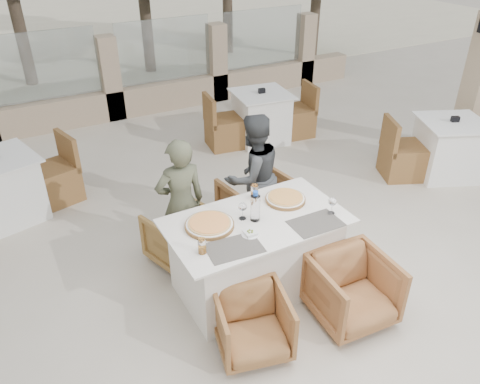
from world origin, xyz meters
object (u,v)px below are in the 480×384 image
beer_glass_left (202,246)px  bg_table_a (2,189)px  armchair_far_left (183,236)px  bg_table_c (448,148)px  pizza_left (209,224)px  diner_left (181,203)px  diner_right (253,177)px  armchair_near_right (352,290)px  wine_glass_corner (332,205)px  pizza_right (285,198)px  bg_table_b (261,117)px  armchair_far_right (259,206)px  dining_table (256,254)px  olive_dish (250,233)px  wine_glass_centre (243,210)px  water_bottle (255,206)px  beer_glass_right (254,192)px  armchair_near_left (252,324)px

beer_glass_left → bg_table_a: bearing=116.8°
armchair_far_left → bg_table_c: size_ratio=0.38×
pizza_left → diner_left: (-0.02, 0.61, -0.12)m
diner_right → diner_left: bearing=0.0°
diner_right → armchair_far_left: bearing=-0.0°
armchair_far_left → armchair_near_right: 1.74m
beer_glass_left → bg_table_a: beer_glass_left is taller
wine_glass_corner → diner_right: bearing=101.1°
wine_glass_corner → diner_left: (-1.07, 0.95, -0.18)m
armchair_near_right → bg_table_a: 4.00m
pizza_left → pizza_right: (0.81, 0.04, -0.00)m
pizza_right → bg_table_b: pizza_right is taller
armchair_far_left → wine_glass_corner: bearing=121.0°
bg_table_a → bg_table_c: size_ratio=1.00×
pizza_right → bg_table_a: (-2.33, 2.27, -0.41)m
armchair_far_right → bg_table_a: bearing=-41.8°
dining_table → olive_dish: 0.47m
dining_table → pizza_right: 0.59m
dining_table → diner_left: bearing=120.8°
bg_table_a → bg_table_c: bearing=-32.2°
armchair_far_left → wine_glass_centre: bearing=100.4°
pizza_left → wine_glass_centre: 0.32m
wine_glass_corner → bg_table_c: bearing=18.7°
diner_left → diner_right: (0.86, 0.10, 0.02)m
pizza_left → water_bottle: water_bottle is taller
bg_table_a → armchair_far_left: bearing=-63.1°
wine_glass_centre → beer_glass_left: (-0.52, -0.26, -0.03)m
pizza_left → pizza_right: 0.81m
pizza_right → bg_table_b: bearing=62.9°
water_bottle → bg_table_c: 3.52m
water_bottle → bg_table_c: size_ratio=0.18×
armchair_far_right → diner_left: 0.98m
wine_glass_corner → olive_dish: bearing=175.0°
beer_glass_left → armchair_far_left: bearing=78.8°
beer_glass_left → pizza_left: bearing=55.0°
pizza_right → armchair_far_right: (0.09, 0.62, -0.46)m
beer_glass_left → diner_left: 0.93m
wine_glass_corner → bg_table_a: size_ratio=0.11×
diner_left → bg_table_a: 2.29m
diner_left → bg_table_c: size_ratio=0.83×
pizza_right → wine_glass_corner: size_ratio=2.05×
diner_left → beer_glass_right: bearing=149.2°
beer_glass_left → armchair_near_left: (0.22, -0.44, -0.57)m
bg_table_a → bg_table_c: 5.60m
wine_glass_corner → armchair_far_left: 1.55m
pizza_left → water_bottle: 0.43m
armchair_far_left → armchair_near_left: (0.04, -1.34, -0.02)m
water_bottle → bg_table_a: size_ratio=0.18×
wine_glass_centre → armchair_near_right: bearing=-52.2°
wine_glass_centre → bg_table_a: (-1.83, 2.34, -0.48)m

